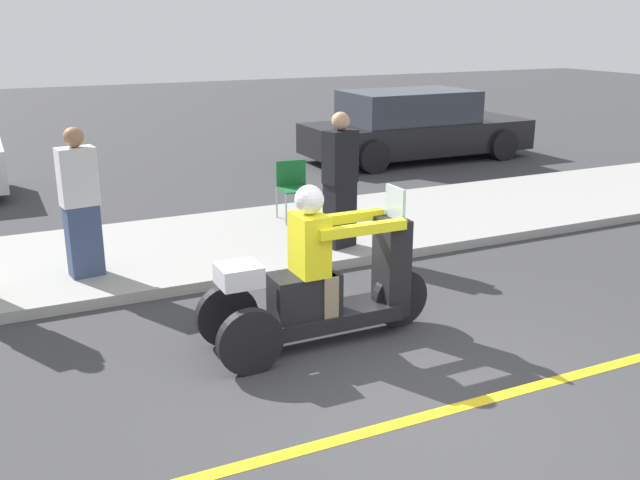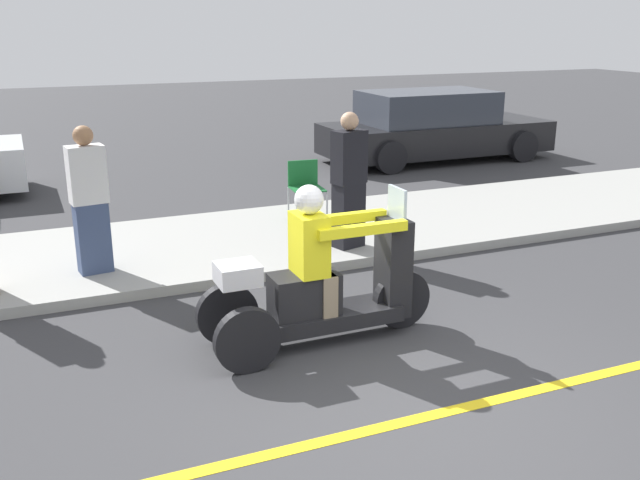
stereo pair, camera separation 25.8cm
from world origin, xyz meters
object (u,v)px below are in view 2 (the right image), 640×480
at_px(motorcycle_trike, 321,287).
at_px(spectator_far_back, 90,203).
at_px(folding_chair_set_back, 305,184).
at_px(parked_car_lot_left, 433,128).
at_px(spectator_end_of_line, 349,183).

xyz_separation_m(motorcycle_trike, spectator_far_back, (-1.73, 2.46, 0.38)).
distance_m(motorcycle_trike, folding_chair_set_back, 3.87).
distance_m(folding_chair_set_back, parked_car_lot_left, 5.68).
xyz_separation_m(motorcycle_trike, parked_car_lot_left, (5.67, 7.28, 0.15)).
bearing_deg(spectator_far_back, folding_chair_set_back, 21.21).
distance_m(motorcycle_trike, parked_car_lot_left, 9.23).
bearing_deg(spectator_end_of_line, spectator_far_back, 174.79).
bearing_deg(parked_car_lot_left, motorcycle_trike, -127.92).
height_order(motorcycle_trike, parked_car_lot_left, motorcycle_trike).
bearing_deg(motorcycle_trike, spectator_end_of_line, 59.05).
bearing_deg(spectator_far_back, motorcycle_trike, -54.91).
height_order(spectator_end_of_line, folding_chair_set_back, spectator_end_of_line).
height_order(folding_chair_set_back, parked_car_lot_left, parked_car_lot_left).
bearing_deg(spectator_end_of_line, parked_car_lot_left, 49.44).
distance_m(spectator_far_back, parked_car_lot_left, 8.83).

